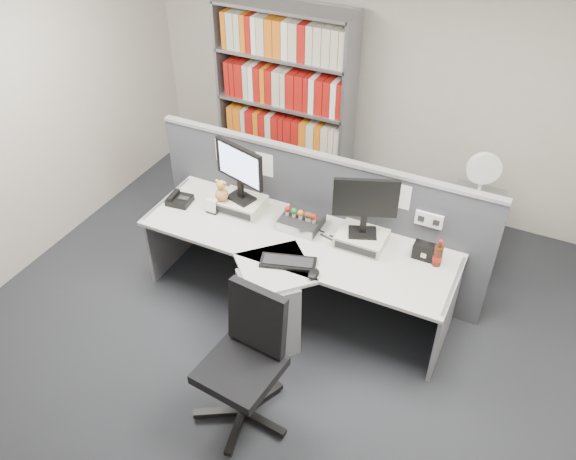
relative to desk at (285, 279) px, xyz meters
The scene contains 21 objects.
ground 0.75m from the desk, 90.00° to the right, with size 5.50×5.50×0.00m, color #2A2C32.
room_shell 1.46m from the desk, 90.00° to the right, with size 5.04×5.54×2.72m.
partition 0.68m from the desk, 89.59° to the left, with size 3.00×0.08×1.27m.
desk is the anchor object (origin of this frame).
monitor_riser_left 0.78m from the desk, 147.78° to the left, with size 0.38×0.31×0.10m.
monitor_riser_right 0.70m from the desk, 37.68° to the left, with size 0.38×0.31×0.10m.
monitor_left 0.98m from the desk, 147.64° to the left, with size 0.50×0.22×0.52m.
monitor_right 0.91m from the desk, 37.85° to the left, with size 0.48×0.23×0.51m.
desktop_pc 0.49m from the desk, 95.57° to the left, with size 0.33×0.29×0.09m.
figurines 0.54m from the desk, 93.63° to the left, with size 0.29×0.05×0.09m.
keyboard 0.30m from the desk, 51.23° to the right, with size 0.46×0.28×0.03m.
mouse 0.44m from the desk, 24.38° to the right, with size 0.08×0.13×0.05m, color black.
desk_phone 1.20m from the desk, 169.08° to the left, with size 0.22×0.20×0.09m.
desk_calendar 0.89m from the desk, 164.12° to the left, with size 0.10×0.08×0.12m.
plush_toy 0.92m from the desk, 158.05° to the left, with size 0.11×0.11×0.20m.
speaker 1.13m from the desk, 23.52° to the left, with size 0.19×0.10×0.12m, color black.
cola_bottle 1.22m from the desk, 19.63° to the left, with size 0.07×0.07×0.24m.
shelving_unit 2.12m from the desk, 115.96° to the left, with size 1.41×0.40×2.00m.
filing_cabinet 1.85m from the desk, 49.39° to the left, with size 0.45×0.61×0.70m.
desk_fan 1.93m from the desk, 49.39° to the left, with size 0.29×0.18×0.50m.
office_chair 0.94m from the desk, 80.17° to the right, with size 0.68×0.69×1.05m.
Camera 1 is at (1.57, -2.58, 3.73)m, focal length 36.99 mm.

